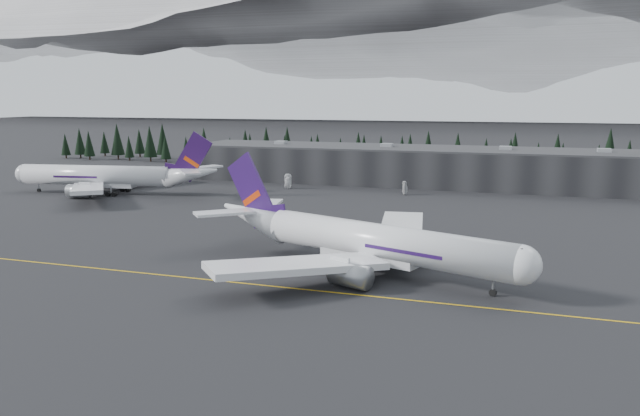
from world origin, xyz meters
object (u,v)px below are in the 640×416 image
(terminal, at_px, (415,165))
(gse_vehicle_a, at_px, (288,186))
(jet_main, at_px, (357,239))
(jet_parked, at_px, (113,176))
(gse_vehicle_b, at_px, (405,192))

(terminal, relative_size, gse_vehicle_a, 32.23)
(gse_vehicle_a, bearing_deg, terminal, 35.63)
(terminal, relative_size, jet_main, 2.53)
(jet_main, distance_m, jet_parked, 111.24)
(terminal, height_order, gse_vehicle_a, terminal)
(gse_vehicle_a, bearing_deg, jet_parked, -148.38)
(terminal, bearing_deg, jet_main, -85.26)
(terminal, relative_size, gse_vehicle_b, 36.86)
(jet_parked, relative_size, gse_vehicle_b, 15.32)
(jet_main, distance_m, gse_vehicle_a, 99.10)
(terminal, xyz_separation_m, gse_vehicle_b, (1.80, -26.74, -5.56))
(gse_vehicle_b, bearing_deg, terminal, 147.43)
(jet_main, xyz_separation_m, jet_parked, (-93.98, 59.52, 0.14))
(jet_parked, bearing_deg, gse_vehicle_a, -158.92)
(jet_parked, distance_m, gse_vehicle_b, 90.54)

